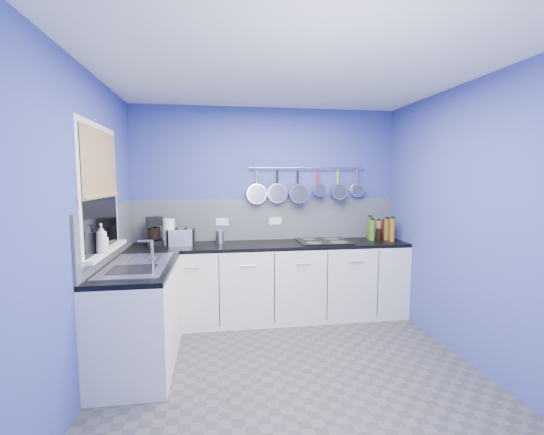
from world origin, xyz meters
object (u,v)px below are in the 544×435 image
object	(u,v)px
coffee_maker	(154,231)
hob	(323,241)
soap_bottle_a	(101,238)
toaster	(181,237)
canister	(220,237)
soap_bottle_b	(103,242)
paper_towel	(169,232)

from	to	relation	value
coffee_maker	hob	xyz separation A→B (m)	(1.95, -0.06, -0.15)
soap_bottle_a	toaster	bearing A→B (deg)	65.05
soap_bottle_a	coffee_maker	world-z (taller)	soap_bottle_a
hob	canister	bearing A→B (deg)	175.05
soap_bottle_b	hob	size ratio (longest dim) A/B	0.28
soap_bottle_b	hob	distance (m)	2.43
canister	hob	size ratio (longest dim) A/B	0.24
paper_towel	toaster	size ratio (longest dim) A/B	1.05
soap_bottle_b	canister	size ratio (longest dim) A/B	1.18
soap_bottle_a	toaster	distance (m)	1.24
coffee_maker	canister	size ratio (longest dim) A/B	2.18
soap_bottle_a	soap_bottle_b	xyz separation A→B (m)	(0.00, 0.03, -0.03)
paper_towel	hob	bearing A→B (deg)	-1.06
canister	paper_towel	bearing A→B (deg)	-172.74
hob	soap_bottle_b	bearing A→B (deg)	-153.81
coffee_maker	toaster	size ratio (longest dim) A/B	1.11
soap_bottle_a	canister	xyz separation A→B (m)	(0.95, 1.20, -0.20)
soap_bottle_b	hob	bearing A→B (deg)	26.19
coffee_maker	soap_bottle_b	bearing A→B (deg)	-116.90
coffee_maker	soap_bottle_a	bearing A→B (deg)	-116.64
soap_bottle_a	canister	size ratio (longest dim) A/B	1.65
soap_bottle_a	soap_bottle_b	distance (m)	0.04
soap_bottle_b	toaster	world-z (taller)	soap_bottle_b
canister	hob	bearing A→B (deg)	-4.95
soap_bottle_b	hob	xyz separation A→B (m)	(2.17, 1.07, -0.23)
paper_towel	toaster	xyz separation A→B (m)	(0.13, -0.02, -0.06)
coffee_maker	canister	world-z (taller)	coffee_maker
coffee_maker	toaster	xyz separation A→B (m)	(0.30, -0.05, -0.07)
toaster	paper_towel	bearing A→B (deg)	161.72
soap_bottle_b	paper_towel	size ratio (longest dim) A/B	0.57
canister	hob	distance (m)	1.23
paper_towel	coffee_maker	size ratio (longest dim) A/B	0.94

